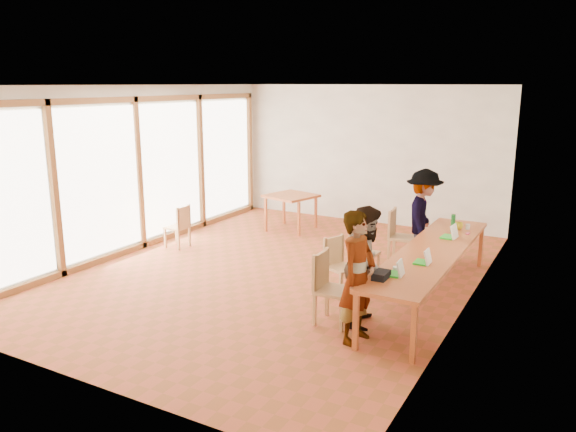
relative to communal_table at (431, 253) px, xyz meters
name	(u,v)px	position (x,y,z in m)	size (l,w,h in m)	color
ground	(278,272)	(-2.50, 0.02, -0.70)	(8.00, 8.00, 0.00)	#A74728
wall_back	(369,155)	(-2.50, 4.02, 0.80)	(6.00, 0.10, 3.00)	white
wall_front	(74,244)	(-2.50, -3.98, 0.80)	(6.00, 0.10, 3.00)	white
wall_right	(473,201)	(0.50, 0.02, 0.80)	(0.10, 8.00, 3.00)	white
window_wall	(138,169)	(-5.46, 0.02, 0.80)	(0.10, 8.00, 3.00)	white
ceiling	(277,84)	(-2.50, 0.02, 2.32)	(6.00, 8.00, 0.04)	white
communal_table	(431,253)	(0.00, 0.00, 0.00)	(0.80, 4.00, 0.75)	#B65928
side_table	(291,199)	(-3.64, 2.55, -0.03)	(0.90, 0.90, 0.75)	#B65928
chair_near	(327,280)	(-0.97, -1.38, -0.13)	(0.44, 0.44, 0.50)	tan
chair_mid	(337,259)	(-1.29, -0.33, -0.19)	(0.51, 0.51, 0.45)	tan
chair_far	(359,246)	(-1.25, 0.41, -0.17)	(0.40, 0.40, 0.46)	tan
chair_empty	(397,230)	(-0.99, 1.52, -0.14)	(0.46, 0.46, 0.49)	tan
chair_spare	(180,222)	(-4.81, 0.37, -0.21)	(0.38, 0.38, 0.43)	tan
person_near	(358,277)	(-0.43, -1.70, 0.10)	(0.59, 0.38, 1.60)	gray
person_mid	(367,266)	(-0.52, -1.16, 0.07)	(0.75, 0.59, 1.55)	gray
person_far	(423,217)	(-0.58, 1.63, 0.12)	(1.06, 0.61, 1.64)	gray
laptop_near	(397,271)	(-0.09, -1.27, 0.10)	(0.21, 0.24, 0.19)	green
laptop_mid	(424,260)	(0.08, -0.65, 0.10)	(0.20, 0.24, 0.19)	green
laptop_far	(451,234)	(0.09, 0.76, 0.11)	(0.24, 0.27, 0.21)	green
yellow_mug	(459,226)	(0.07, 1.35, 0.10)	(0.14, 0.14, 0.11)	gold
green_bottle	(453,223)	(0.02, 1.15, 0.19)	(0.07, 0.07, 0.28)	#176321
clear_glass	(468,227)	(0.20, 1.40, 0.09)	(0.07, 0.07, 0.09)	silver
condiment_cup	(396,269)	(-0.15, -1.13, 0.08)	(0.08, 0.08, 0.06)	white
pink_phone	(468,233)	(0.26, 1.13, 0.05)	(0.05, 0.10, 0.01)	#D5315C
black_pouch	(381,275)	(-0.22, -1.47, 0.09)	(0.16, 0.26, 0.09)	black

